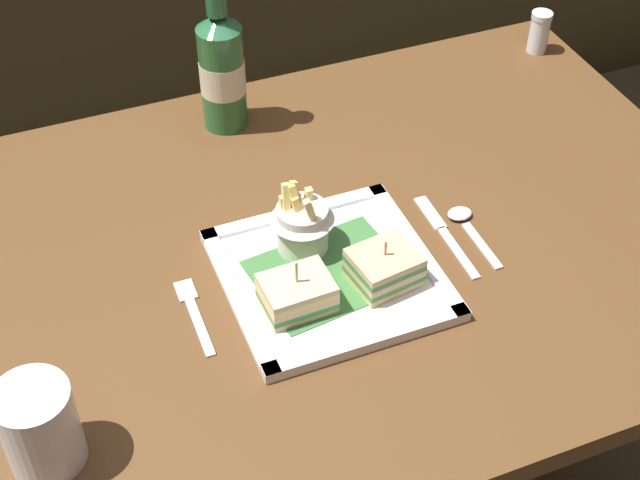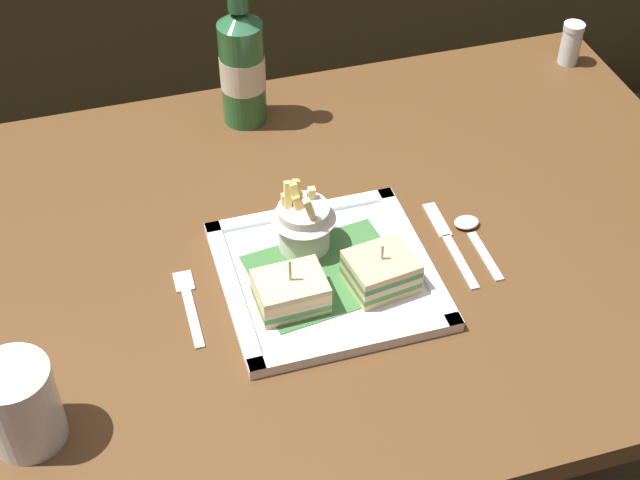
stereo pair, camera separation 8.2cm
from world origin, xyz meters
The scene contains 11 objects.
dining_table centered at (0.00, 0.00, 0.60)m, with size 1.20×0.81×0.76m.
square_plate centered at (0.00, -0.07, 0.77)m, with size 0.27×0.27×0.02m.
sandwich_half_left centered at (-0.06, -0.10, 0.79)m, with size 0.09×0.07×0.07m.
sandwich_half_right centered at (0.06, -0.10, 0.80)m, with size 0.09×0.08×0.07m.
fries_cup centered at (-0.01, -0.01, 0.82)m, with size 0.08×0.08×0.10m.
beer_bottle centered at (-0.02, 0.31, 0.86)m, with size 0.07×0.07×0.26m.
water_glass centered at (-0.38, -0.20, 0.81)m, with size 0.08×0.08×0.11m.
fork centered at (-0.18, -0.06, 0.76)m, with size 0.02×0.13×0.00m.
knife centered at (0.18, -0.04, 0.76)m, with size 0.02×0.17×0.00m.
spoon centered at (0.21, -0.04, 0.77)m, with size 0.04×0.13×0.01m.
salt_shaker centered at (0.54, 0.31, 0.80)m, with size 0.04×0.04×0.07m.
Camera 2 is at (-0.25, -0.88, 1.63)m, focal length 52.69 mm.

